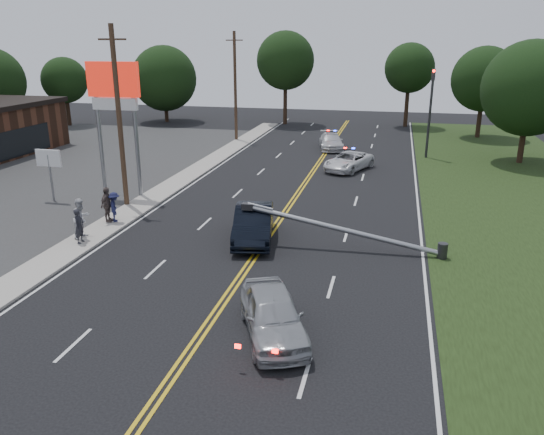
% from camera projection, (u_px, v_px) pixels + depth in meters
% --- Properties ---
extents(ground, '(120.00, 120.00, 0.00)m').
position_uv_depth(ground, '(206.00, 327.00, 17.74)').
color(ground, black).
rests_on(ground, ground).
extents(sidewalk, '(1.80, 70.00, 0.12)m').
position_uv_depth(sidewalk, '(123.00, 216.00, 28.77)').
color(sidewalk, '#A09A90').
rests_on(sidewalk, ground).
extents(centerline_yellow, '(0.36, 80.00, 0.00)m').
position_uv_depth(centerline_yellow, '(273.00, 229.00, 26.98)').
color(centerline_yellow, gold).
rests_on(centerline_yellow, ground).
extents(pylon_sign, '(3.20, 0.35, 8.00)m').
position_uv_depth(pylon_sign, '(114.00, 97.00, 31.04)').
color(pylon_sign, gray).
rests_on(pylon_sign, ground).
extents(small_sign, '(1.60, 0.14, 3.10)m').
position_uv_depth(small_sign, '(49.00, 163.00, 31.11)').
color(small_sign, gray).
rests_on(small_sign, ground).
extents(traffic_signal, '(0.28, 0.41, 7.05)m').
position_uv_depth(traffic_signal, '(431.00, 106.00, 42.34)').
color(traffic_signal, '#2D2D30').
rests_on(traffic_signal, ground).
extents(fallen_streetlight, '(9.36, 0.44, 1.91)m').
position_uv_depth(fallen_streetlight, '(353.00, 232.00, 23.94)').
color(fallen_streetlight, '#2D2D30').
rests_on(fallen_streetlight, ground).
extents(utility_pole_mid, '(1.60, 0.28, 10.00)m').
position_uv_depth(utility_pole_mid, '(119.00, 118.00, 29.20)').
color(utility_pole_mid, '#382619').
rests_on(utility_pole_mid, ground).
extents(utility_pole_far, '(1.60, 0.28, 10.00)m').
position_uv_depth(utility_pole_far, '(235.00, 86.00, 49.53)').
color(utility_pole_far, '#382619').
rests_on(utility_pole_far, ground).
extents(tree_4, '(5.00, 5.00, 7.51)m').
position_uv_depth(tree_4, '(64.00, 80.00, 58.82)').
color(tree_4, black).
rests_on(tree_4, ground).
extents(tree_5, '(7.48, 7.48, 8.73)m').
position_uv_depth(tree_5, '(164.00, 78.00, 61.65)').
color(tree_5, black).
rests_on(tree_5, ground).
extents(tree_6, '(6.44, 6.44, 10.28)m').
position_uv_depth(tree_6, '(286.00, 61.00, 59.19)').
color(tree_6, black).
rests_on(tree_6, ground).
extents(tree_7, '(5.35, 5.35, 9.03)m').
position_uv_depth(tree_7, '(410.00, 68.00, 57.58)').
color(tree_7, black).
rests_on(tree_7, ground).
extents(tree_8, '(6.20, 6.20, 8.75)m').
position_uv_depth(tree_8, '(484.00, 79.00, 51.06)').
color(tree_8, black).
rests_on(tree_8, ground).
extents(tree_9, '(7.18, 7.18, 9.31)m').
position_uv_depth(tree_9, '(530.00, 88.00, 40.02)').
color(tree_9, black).
rests_on(tree_9, ground).
extents(crashed_sedan, '(2.68, 5.23, 1.64)m').
position_uv_depth(crashed_sedan, '(254.00, 223.00, 25.33)').
color(crashed_sedan, black).
rests_on(crashed_sedan, ground).
extents(waiting_sedan, '(3.39, 4.79, 1.52)m').
position_uv_depth(waiting_sedan, '(273.00, 314.00, 17.03)').
color(waiting_sedan, '#A4A7AC').
rests_on(waiting_sedan, ground).
extents(emergency_a, '(3.86, 5.23, 1.32)m').
position_uv_depth(emergency_a, '(349.00, 161.00, 39.21)').
color(emergency_a, silver).
rests_on(emergency_a, ground).
extents(emergency_b, '(2.85, 5.04, 1.38)m').
position_uv_depth(emergency_b, '(331.00, 141.00, 46.85)').
color(emergency_b, silver).
rests_on(emergency_b, ground).
extents(bystander_a, '(0.42, 0.62, 1.63)m').
position_uv_depth(bystander_a, '(79.00, 226.00, 24.63)').
color(bystander_a, '#212128').
rests_on(bystander_a, sidewalk).
extents(bystander_b, '(0.91, 1.07, 1.94)m').
position_uv_depth(bystander_b, '(81.00, 218.00, 25.24)').
color(bystander_b, '#BCBCC1').
rests_on(bystander_b, sidewalk).
extents(bystander_c, '(1.01, 1.18, 1.58)m').
position_uv_depth(bystander_c, '(115.00, 207.00, 27.54)').
color(bystander_c, '#1A1C41').
rests_on(bystander_c, sidewalk).
extents(bystander_d, '(0.46, 1.09, 1.86)m').
position_uv_depth(bystander_d, '(107.00, 204.00, 27.50)').
color(bystander_d, '#5A4B48').
rests_on(bystander_d, sidewalk).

